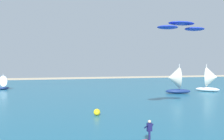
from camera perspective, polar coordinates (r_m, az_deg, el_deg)
ocean at (r=51.09m, az=-11.02°, el=-5.13°), size 160.00×90.00×0.10m
kitesurfer at (r=19.22m, az=8.65°, el=-14.14°), size 0.92×2.02×1.67m
kite at (r=30.82m, az=15.16°, el=9.38°), size 6.41×2.69×0.94m
sailboat_leading at (r=62.14m, az=-22.63°, el=-2.52°), size 3.05×3.12×3.50m
sailboat_center_horizon at (r=56.30m, az=21.12°, el=-1.91°), size 4.94×5.00×5.63m
sailboat_near_shore at (r=50.75m, az=13.72°, el=-2.17°), size 5.07×4.46×5.70m
marker_buoy at (r=28.84m, az=-3.37°, el=-9.34°), size 0.74×0.74×0.74m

